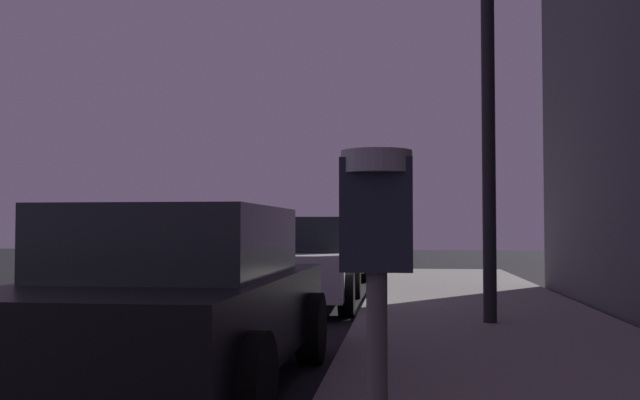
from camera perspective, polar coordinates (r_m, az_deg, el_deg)
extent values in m
cube|color=#232838|center=(1.92, 4.48, -1.17)|extent=(0.19, 0.11, 0.30)
cylinder|color=#999EA5|center=(1.93, 4.47, 2.99)|extent=(0.19, 0.19, 0.06)
cube|color=black|center=(1.92, 2.81, 0.01)|extent=(0.01, 0.08, 0.11)
cube|color=black|center=(5.80, -11.11, -9.06)|extent=(1.77, 4.10, 0.64)
cube|color=#1E2328|center=(5.75, -11.09, -3.32)|extent=(1.53, 2.11, 0.56)
cylinder|color=black|center=(7.30, -14.43, -9.50)|extent=(0.23, 0.66, 0.66)
cylinder|color=black|center=(6.85, -0.71, -10.05)|extent=(0.23, 0.66, 0.66)
cylinder|color=black|center=(4.40, -5.54, -14.46)|extent=(0.23, 0.66, 0.66)
cube|color=silver|center=(11.76, -1.97, -5.60)|extent=(1.89, 4.35, 0.64)
cube|color=#1E2328|center=(11.79, -1.94, -2.77)|extent=(1.63, 2.27, 0.56)
cylinder|color=black|center=(13.23, -5.16, -6.26)|extent=(0.24, 0.67, 0.66)
cylinder|color=black|center=(13.03, 2.71, -6.33)|extent=(0.24, 0.67, 0.66)
cylinder|color=black|center=(10.63, -7.74, -7.24)|extent=(0.24, 0.67, 0.66)
cylinder|color=black|center=(10.38, 2.09, -7.38)|extent=(0.24, 0.67, 0.66)
cube|color=gold|center=(18.23, 1.07, -4.40)|extent=(1.74, 4.04, 0.64)
cube|color=#1E2328|center=(18.06, 1.02, -2.58)|extent=(1.53, 2.05, 0.56)
cylinder|color=black|center=(19.58, -1.13, -4.95)|extent=(0.22, 0.66, 0.66)
cylinder|color=black|center=(19.42, 4.02, -4.97)|extent=(0.22, 0.66, 0.66)
cylinder|color=black|center=(17.11, -2.28, -5.35)|extent=(0.22, 0.66, 0.66)
cylinder|color=black|center=(16.93, 3.62, -5.38)|extent=(0.22, 0.66, 0.66)
cube|color=navy|center=(24.49, 2.48, -3.84)|extent=(2.02, 4.54, 0.64)
cube|color=#1E2328|center=(24.32, 2.46, -2.49)|extent=(1.72, 2.07, 0.56)
cylinder|color=black|center=(25.94, 0.50, -4.28)|extent=(0.24, 0.67, 0.66)
cylinder|color=black|center=(25.87, 4.71, -4.28)|extent=(0.24, 0.67, 0.66)
cylinder|color=black|center=(23.17, -0.01, -4.53)|extent=(0.24, 0.67, 0.66)
cylinder|color=black|center=(23.09, 4.70, -4.53)|extent=(0.24, 0.67, 0.66)
cylinder|color=black|center=(8.90, 13.14, 5.79)|extent=(0.16, 0.16, 4.69)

